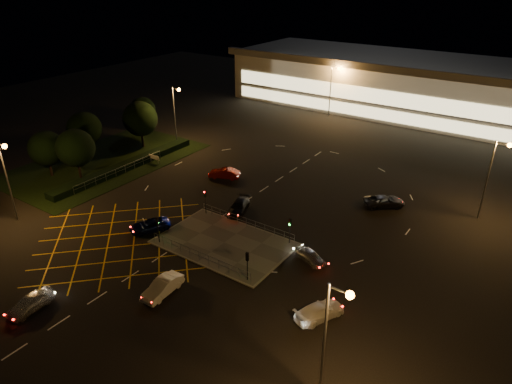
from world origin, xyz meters
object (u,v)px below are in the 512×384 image
Objects in this scene: signal_sw at (158,224)px; signal_ne at (290,225)px; car_queue_white at (163,287)px; car_far_dkgrey at (239,207)px; signal_se at (247,261)px; car_right_silver at (311,256)px; car_near_silver at (30,303)px; car_east_grey at (384,201)px; car_circ_red at (224,173)px; car_left_blue at (150,225)px; car_approach_white at (319,311)px; signal_nw at (205,197)px.

signal_sw is 1.00× the size of signal_ne.
car_far_dkgrey is at bearing 99.44° from car_queue_white.
car_right_silver is (3.50, 6.38, -1.73)m from signal_se.
car_near_silver is 41.41m from car_east_grey.
car_queue_white reaches higher than car_circ_red.
car_right_silver is at bearing 43.50° from car_left_blue.
car_near_silver is 32.30m from car_circ_red.
car_circ_red is at bearing 90.80° from car_near_silver.
car_approach_white is at bearing -46.64° from signal_ne.
signal_sw reaches higher than car_right_silver.
car_far_dkgrey is at bearing -105.43° from signal_sw.
car_left_blue is 1.03× the size of car_circ_red.
car_queue_white is 17.21m from car_far_dkgrey.
car_circ_red is (-16.77, 9.81, -1.63)m from signal_ne.
signal_se is 15.02m from car_left_blue.
signal_nw reaches higher than car_approach_white.
signal_se is 0.66× the size of car_approach_white.
signal_nw is at bearing -33.65° from signal_se.
signal_ne reaches higher than car_east_grey.
car_queue_white is (-5.42, -14.03, -1.62)m from signal_ne.
signal_se is at bearing 23.00° from car_left_blue.
car_near_silver is at bearing 112.86° from car_east_grey.
signal_ne reaches higher than car_queue_white.
car_near_silver is at bearing 162.55° from car_right_silver.
car_far_dkgrey is at bearing -9.64° from car_approach_white.
car_queue_white is at bearing -96.61° from car_far_dkgrey.
car_circ_red is at bearing -46.70° from signal_se.
car_approach_white is (23.03, -2.02, 0.05)m from car_left_blue.
car_circ_red reaches higher than car_far_dkgrey.
signal_ne is at bearing 52.25° from car_left_blue.
car_near_silver is at bearing -118.90° from car_far_dkgrey.
car_near_silver is at bearing -16.40° from car_circ_red.
car_far_dkgrey is 1.06× the size of car_circ_red.
car_circ_red is 0.87× the size of car_east_grey.
signal_se is 19.79m from car_near_silver.
signal_sw is at bearing -7.13° from car_circ_red.
car_left_blue is 0.97× the size of car_approach_white.
signal_nw is 22.01m from car_approach_white.
car_right_silver is at bearing -38.09° from car_far_dkgrey.
car_left_blue is 11.09m from car_far_dkgrey.
car_queue_white is 12.00m from car_left_blue.
car_circ_red reaches higher than car_east_grey.
car_far_dkgrey is (-3.61, 16.83, -0.05)m from car_queue_white.
car_circ_red is at bearing -12.49° from car_approach_white.
signal_ne is 0.73× the size of car_near_silver.
signal_ne reaches higher than car_near_silver.
car_near_silver is 25.66m from car_approach_white.
car_queue_white reaches higher than car_right_silver.
signal_se reaches higher than car_queue_white.
car_circ_red is (-16.77, 17.80, -1.63)m from signal_se.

